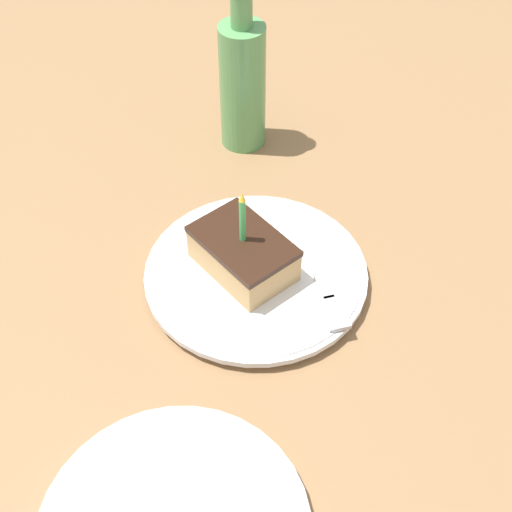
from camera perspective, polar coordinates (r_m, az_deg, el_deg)
name	(u,v)px	position (r m, az deg, el deg)	size (l,w,h in m)	color
ground_plane	(264,308)	(0.81, 0.65, -4.16)	(2.40, 2.40, 0.04)	olive
plate	(256,275)	(0.81, 0.00, -1.49)	(0.25, 0.25, 0.02)	silver
cake_slice	(241,254)	(0.78, -1.21, 0.14)	(0.07, 0.11, 0.11)	tan
fork	(318,276)	(0.79, 4.97, -1.62)	(0.09, 0.17, 0.00)	#B2B2B7
bottle	(243,82)	(0.95, -1.08, 13.77)	(0.06, 0.06, 0.23)	#599959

